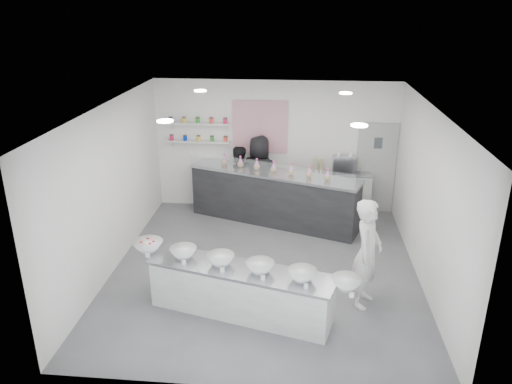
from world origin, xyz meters
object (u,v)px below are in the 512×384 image
prep_counter (241,291)px  staff_left (238,180)px  back_bar (273,198)px  espresso_machine (344,165)px  espresso_ledge (342,193)px  woman_prep (367,254)px  staff_right (259,175)px

prep_counter → staff_left: 4.00m
back_bar → espresso_machine: size_ratio=7.61×
back_bar → staff_left: size_ratio=2.37×
espresso_ledge → staff_left: bearing=-174.6°
espresso_ledge → woman_prep: size_ratio=0.72×
staff_right → back_bar: bearing=139.7°
espresso_ledge → woman_prep: woman_prep is taller
prep_counter → espresso_machine: (1.83, 4.16, 0.76)m
espresso_machine → woman_prep: (0.12, -3.69, -0.26)m
espresso_ledge → back_bar: bearing=-156.4°
espresso_machine → staff_right: staff_right is taller
prep_counter → staff_left: bearing=113.0°
back_bar → woman_prep: bearing=-41.4°
espresso_ledge → woman_prep: (0.13, -3.69, 0.42)m
back_bar → staff_right: 0.69m
back_bar → staff_right: bearing=145.9°
espresso_ledge → staff_left: staff_left is taller
prep_counter → woman_prep: bearing=28.8°
back_bar → prep_counter: bearing=-74.9°
espresso_machine → staff_right: (-1.89, -0.18, -0.24)m
prep_counter → espresso_machine: espresso_machine is taller
staff_right → woman_prep: bearing=133.5°
espresso_machine → back_bar: bearing=-156.5°
prep_counter → woman_prep: (1.95, 0.47, 0.50)m
woman_prep → espresso_machine: bearing=22.8°
espresso_ledge → espresso_machine: size_ratio=2.63×
espresso_machine → staff_right: size_ratio=0.27×
espresso_machine → staff_left: size_ratio=0.31×
staff_left → espresso_machine: bearing=167.5°
espresso_ledge → woman_prep: 3.72m
staff_left → staff_right: bearing=167.1°
prep_counter → woman_prep: woman_prep is taller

